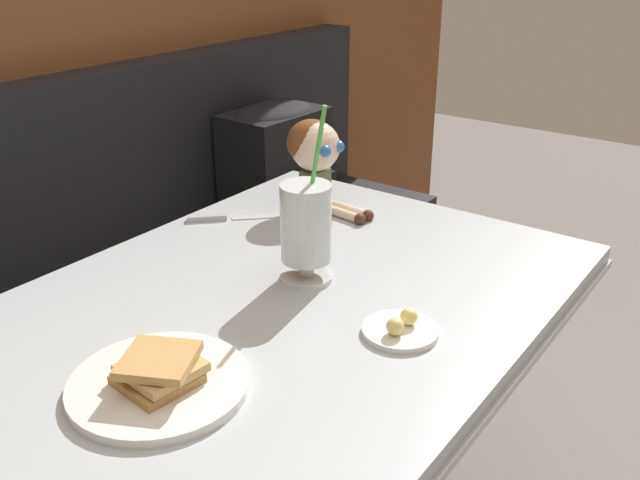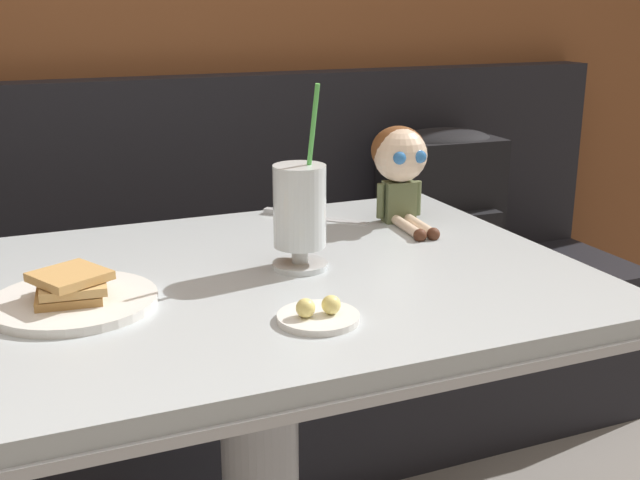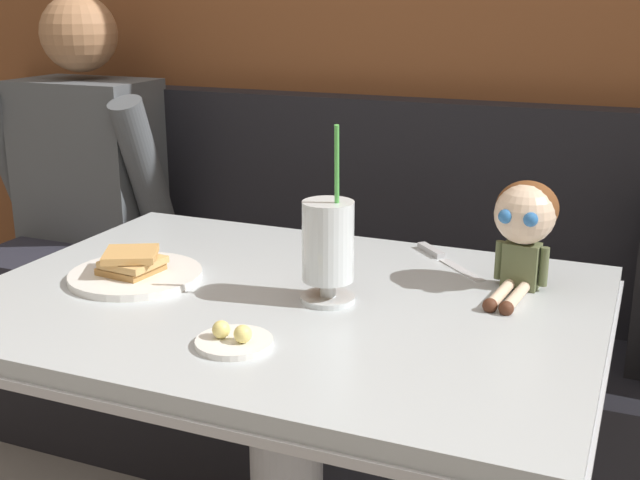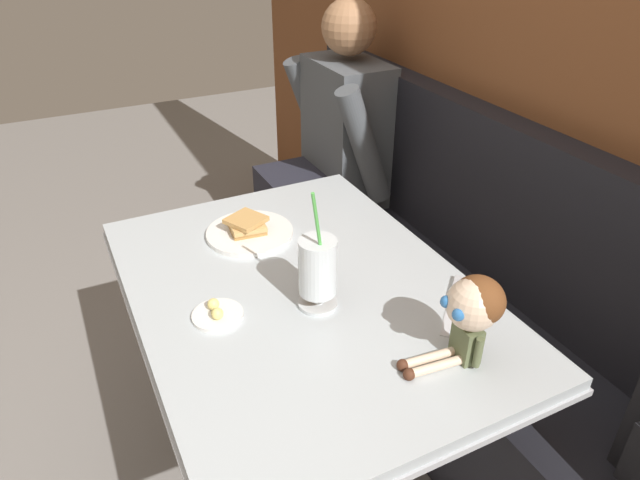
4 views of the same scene
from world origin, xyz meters
TOP-DOWN VIEW (x-y plane):
  - wood_panel_wall at (0.00, 1.05)m, footprint 4.40×0.08m
  - booth_bench at (0.00, 0.81)m, footprint 2.60×0.48m
  - diner_table at (0.00, 0.18)m, footprint 1.11×0.81m
  - toast_plate at (-0.30, 0.15)m, footprint 0.25×0.25m
  - milkshake_glass at (0.08, 0.18)m, footprint 0.10×0.10m
  - butter_saucer at (0.02, -0.05)m, footprint 0.12×0.12m
  - butter_knife at (0.20, 0.50)m, footprint 0.18×0.18m
  - seated_doll at (0.38, 0.38)m, footprint 0.12×0.22m
  - diner_patron at (-0.90, 0.76)m, footprint 0.55×0.48m

SIDE VIEW (x-z plane):
  - booth_bench at x=0.00m, z-range -0.17..0.83m
  - diner_table at x=0.00m, z-range 0.17..0.91m
  - diner_patron at x=-0.90m, z-range 0.34..1.15m
  - butter_knife at x=0.20m, z-range 0.74..0.75m
  - butter_saucer at x=0.02m, z-range 0.73..0.77m
  - toast_plate at x=-0.30m, z-range 0.73..0.78m
  - milkshake_glass at x=0.08m, z-range 0.68..1.00m
  - seated_doll at x=0.38m, z-range 0.77..0.97m
  - wood_panel_wall at x=0.00m, z-range 0.00..2.40m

